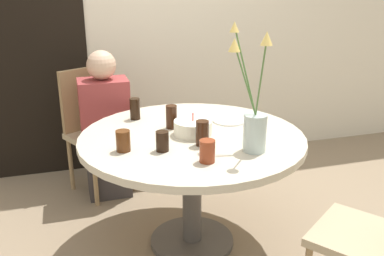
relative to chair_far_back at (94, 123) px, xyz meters
name	(u,v)px	position (x,y,z in m)	size (l,w,h in m)	color
ground_plane	(192,242)	(0.48, -0.93, -0.51)	(16.00, 16.00, 0.00)	#89755B
wall_back	(144,8)	(0.48, 0.40, 0.79)	(8.00, 0.05, 2.60)	beige
doorway_panel	(25,49)	(-0.44, 0.37, 0.51)	(0.90, 0.01, 2.05)	black
dining_table	(192,154)	(0.48, -0.93, 0.07)	(1.26, 1.26, 0.70)	beige
chair_far_back	(94,123)	(0.00, 0.00, 0.00)	(0.54, 0.54, 0.91)	tan
chair_left_flank	(383,228)	(1.09, -1.78, 0.00)	(0.56, 0.56, 0.91)	tan
birthday_cake	(193,128)	(0.49, -0.93, 0.23)	(0.21, 0.21, 0.13)	white
flower_vase	(253,116)	(0.71, -1.23, 0.37)	(0.17, 0.28, 0.63)	#B2C6C1
side_plate	(229,120)	(0.77, -0.77, 0.19)	(0.20, 0.20, 0.01)	white
drink_glass_0	(123,141)	(0.08, -1.05, 0.24)	(0.07, 0.07, 0.11)	#51280F
drink_glass_1	(171,117)	(0.40, -0.79, 0.26)	(0.06, 0.06, 0.14)	#33190C
drink_glass_2	(162,141)	(0.27, -1.11, 0.24)	(0.07, 0.07, 0.10)	black
drink_glass_3	(207,151)	(0.45, -1.30, 0.24)	(0.08, 0.08, 0.11)	maroon
drink_glass_4	(135,109)	(0.22, -0.56, 0.26)	(0.06, 0.06, 0.13)	black
drink_glass_5	(202,133)	(0.49, -1.09, 0.26)	(0.07, 0.07, 0.13)	#33190C
person_woman	(106,130)	(0.07, -0.14, -0.01)	(0.34, 0.24, 1.07)	#383333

